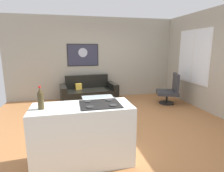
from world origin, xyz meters
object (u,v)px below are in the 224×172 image
at_px(armchair, 170,90).
at_px(wall_painting, 83,55).
at_px(soda_bottle, 41,99).
at_px(coffee_table, 98,99).
at_px(couch, 89,93).

relative_size(armchair, wall_painting, 0.92).
distance_m(armchair, soda_bottle, 4.36).
bearing_deg(wall_painting, coffee_table, -81.28).
bearing_deg(wall_painting, armchair, -26.93).
bearing_deg(soda_bottle, coffee_table, 62.75).
bearing_deg(soda_bottle, couch, 73.50).
distance_m(couch, wall_painting, 1.33).
relative_size(couch, coffee_table, 2.23).
height_order(couch, armchair, armchair).
bearing_deg(soda_bottle, wall_painting, 77.17).
distance_m(coffee_table, armchair, 2.39).
relative_size(coffee_table, wall_painting, 0.80).
xyz_separation_m(coffee_table, soda_bottle, (-1.13, -2.20, 0.68)).
bearing_deg(armchair, coffee_table, -172.07).
bearing_deg(coffee_table, armchair, 7.93).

